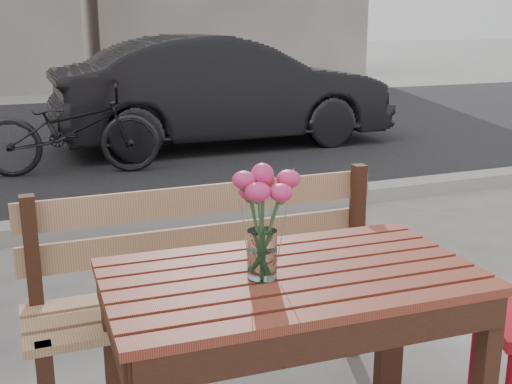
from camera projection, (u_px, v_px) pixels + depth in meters
street at (88, 167)px, 6.65m from camera, size 30.00×8.12×0.12m
main_table at (291, 307)px, 2.08m from camera, size 1.22×0.74×0.73m
main_bench at (216, 267)px, 2.54m from camera, size 1.49×0.46×0.93m
main_vase at (262, 208)px, 1.94m from camera, size 0.20×0.20×0.36m
parked_car at (223, 91)px, 7.82m from camera, size 4.06×1.43×1.34m
bicycle at (71, 129)px, 6.37m from camera, size 1.82×0.92×0.92m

